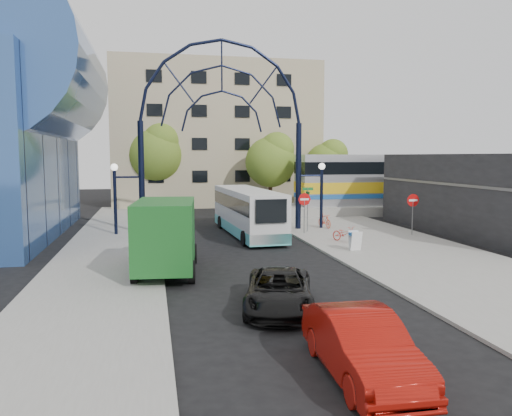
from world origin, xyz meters
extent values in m
plane|color=black|center=(0.00, 0.00, 0.00)|extent=(120.00, 120.00, 0.00)
cube|color=gray|center=(8.00, 4.00, 0.06)|extent=(8.00, 56.00, 0.12)
cube|color=gray|center=(-6.50, 6.00, 0.06)|extent=(5.00, 50.00, 0.12)
cylinder|color=black|center=(-5.00, 14.00, 3.50)|extent=(0.36, 0.36, 7.00)
cylinder|color=black|center=(5.00, 14.00, 3.50)|extent=(0.36, 0.36, 7.00)
cylinder|color=black|center=(-6.60, 14.00, 2.00)|extent=(0.20, 0.20, 4.00)
cylinder|color=black|center=(6.60, 14.00, 2.00)|extent=(0.20, 0.20, 4.00)
sphere|color=white|center=(-6.60, 14.00, 4.20)|extent=(0.44, 0.44, 0.44)
sphere|color=white|center=(6.60, 14.00, 4.20)|extent=(0.44, 0.44, 0.44)
cylinder|color=slate|center=(4.80, 12.00, 1.22)|extent=(0.06, 0.06, 2.20)
cylinder|color=red|center=(4.80, 12.00, 2.22)|extent=(0.80, 0.04, 0.80)
cube|color=white|center=(4.80, 11.97, 2.22)|extent=(0.55, 0.02, 0.12)
cylinder|color=slate|center=(11.00, 10.00, 1.22)|extent=(0.06, 0.06, 2.20)
cylinder|color=red|center=(11.00, 10.00, 2.22)|extent=(0.76, 0.04, 0.76)
cube|color=white|center=(11.00, 9.97, 2.22)|extent=(0.55, 0.02, 0.12)
cylinder|color=slate|center=(5.20, 12.60, 1.52)|extent=(0.05, 0.05, 2.80)
cube|color=#146626|center=(5.20, 12.60, 2.82)|extent=(0.70, 0.03, 0.18)
cube|color=#146626|center=(5.20, 12.60, 2.57)|extent=(0.03, 0.70, 0.18)
cube|color=white|center=(5.60, 5.80, 0.62)|extent=(0.55, 0.26, 0.99)
cube|color=white|center=(5.60, 6.15, 0.62)|extent=(0.55, 0.26, 0.99)
cube|color=#1E59A5|center=(5.60, 5.98, 0.95)|extent=(0.55, 0.42, 0.14)
cylinder|color=#315698|center=(-12.00, 15.00, 10.00)|extent=(9.00, 16.00, 9.00)
cube|color=black|center=(16.00, 10.00, 2.50)|extent=(6.00, 16.00, 5.00)
cube|color=tan|center=(2.00, 35.00, 7.00)|extent=(20.00, 12.00, 14.00)
cube|color=gray|center=(20.00, 22.00, 0.40)|extent=(32.00, 5.00, 0.80)
cube|color=#B7B7BC|center=(20.00, 22.00, 2.90)|extent=(25.00, 3.00, 4.20)
cube|color=gold|center=(20.00, 22.00, 2.30)|extent=(25.10, 3.05, 0.90)
cube|color=black|center=(20.00, 22.00, 3.90)|extent=(25.05, 3.05, 1.00)
cube|color=#1E59A5|center=(20.00, 22.00, 1.60)|extent=(25.10, 3.05, 0.35)
cylinder|color=#382314|center=(6.00, 26.00, 1.26)|extent=(0.36, 0.36, 2.52)
sphere|color=#4A691B|center=(6.00, 26.00, 4.34)|extent=(4.48, 4.48, 4.48)
sphere|color=#4A691B|center=(6.50, 25.70, 5.46)|extent=(3.08, 3.08, 3.08)
cylinder|color=#382314|center=(-4.00, 30.00, 1.44)|extent=(0.36, 0.36, 2.88)
sphere|color=#4A691B|center=(-4.00, 30.00, 4.96)|extent=(5.12, 5.12, 5.12)
sphere|color=#4A691B|center=(-3.50, 29.70, 6.24)|extent=(3.52, 3.52, 3.52)
cylinder|color=#382314|center=(12.00, 28.00, 1.17)|extent=(0.36, 0.36, 2.34)
sphere|color=#4A691B|center=(12.00, 28.00, 4.03)|extent=(4.16, 4.16, 4.16)
sphere|color=#4A691B|center=(12.50, 27.70, 5.07)|extent=(2.86, 2.86, 2.86)
cube|color=silver|center=(1.37, 12.76, 1.55)|extent=(2.78, 10.27, 2.56)
cube|color=#56C1C0|center=(1.37, 12.76, 0.49)|extent=(2.81, 10.27, 0.62)
cube|color=black|center=(1.37, 12.76, 2.08)|extent=(2.82, 10.07, 0.80)
cube|color=black|center=(1.63, 7.62, 2.03)|extent=(1.67, 0.21, 1.24)
cube|color=black|center=(1.10, 17.80, 1.41)|extent=(2.12, 0.27, 1.41)
cylinder|color=black|center=(0.10, 15.85, 0.42)|extent=(0.29, 0.86, 0.85)
cylinder|color=black|center=(2.30, 15.97, 0.42)|extent=(0.29, 0.86, 0.85)
cylinder|color=black|center=(0.46, 8.95, 0.42)|extent=(0.29, 0.86, 0.85)
cylinder|color=black|center=(2.66, 9.06, 0.42)|extent=(0.29, 0.86, 0.85)
cube|color=black|center=(-3.62, 5.52, 1.03)|extent=(2.38, 2.46, 2.06)
cube|color=black|center=(-3.51, 6.64, 1.45)|extent=(1.87, 0.29, 0.94)
cube|color=#17591E|center=(-3.92, 2.73, 1.78)|extent=(2.69, 4.52, 2.62)
cylinder|color=black|center=(-4.73, 5.36, 0.45)|extent=(0.34, 0.92, 0.90)
cylinder|color=black|center=(-2.58, 5.13, 0.45)|extent=(0.34, 0.92, 0.90)
cylinder|color=black|center=(-5.11, 1.72, 0.45)|extent=(0.34, 0.92, 0.90)
cylinder|color=black|center=(-2.96, 1.50, 0.45)|extent=(0.34, 0.92, 0.90)
imported|color=black|center=(-0.52, -2.38, 0.62)|extent=(3.17, 4.88, 1.25)
imported|color=#920F09|center=(0.04, -7.45, 0.73)|extent=(1.69, 4.48, 1.46)
imported|color=red|center=(6.05, 8.47, 0.56)|extent=(1.33, 1.76, 0.89)
imported|color=#F95231|center=(6.84, 14.00, 0.58)|extent=(0.75, 1.60, 0.92)
camera|label=1|loc=(-4.40, -17.33, 4.86)|focal=35.00mm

